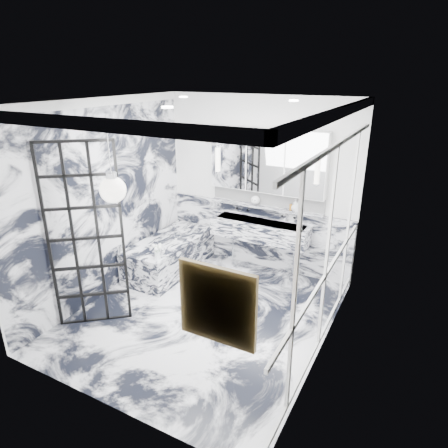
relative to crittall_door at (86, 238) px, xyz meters
The scene contains 25 objects.
floor 1.86m from the crittall_door, 32.80° to the left, with size 3.60×3.60×0.00m, color white.
ceiling 2.15m from the crittall_door, 32.80° to the left, with size 3.60×3.60×0.00m, color white.
wall_back 2.85m from the crittall_door, 65.02° to the left, with size 3.60×3.60×0.00m, color white.
wall_front 1.59m from the crittall_door, 40.61° to the right, with size 3.60×3.60×0.00m, color white.
wall_left 0.90m from the crittall_door, 117.46° to the left, with size 3.60×3.60×0.00m, color white.
wall_right 2.91m from the crittall_door, 15.43° to the left, with size 3.60×3.60×0.00m, color white.
marble_clad_back 2.89m from the crittall_door, 64.80° to the left, with size 3.18×0.05×1.05m, color white.
marble_clad_left 0.88m from the crittall_door, 116.58° to the left, with size 0.02×3.56×2.68m, color white.
panel_molding 2.89m from the crittall_door, 15.54° to the left, with size 0.03×3.40×2.30m, color white.
soap_bottle_a 3.10m from the crittall_door, 53.21° to the left, with size 0.07×0.07×0.19m, color #8C5919.
soap_bottle_b 3.12m from the crittall_door, 52.63° to the left, with size 0.07×0.07×0.16m, color #4C4C51.
soap_bottle_c 3.10m from the crittall_door, 53.28° to the left, with size 0.12×0.12×0.15m, color silver.
face_pot 2.75m from the crittall_door, 64.50° to the left, with size 0.15×0.15×0.15m, color white.
amber_bottle 3.06m from the crittall_door, 54.32° to the left, with size 0.04×0.04×0.10m, color #8C5919.
flower_vase 1.18m from the crittall_door, 72.39° to the left, with size 0.09×0.09×0.12m, color silver.
crittall_door is the anchor object (origin of this frame).
artwork 2.61m from the crittall_door, 22.38° to the right, with size 0.53×0.05×0.53m, color orange.
pendant_light 1.36m from the crittall_door, 24.65° to the right, with size 0.25×0.25×0.25m, color white.
trough_sink 2.73m from the crittall_door, 59.91° to the left, with size 1.60×0.45×0.30m, color silver.
ledge 2.84m from the crittall_door, 61.58° to the left, with size 1.90×0.14×0.04m, color silver.
subway_tile 2.89m from the crittall_door, 62.17° to the left, with size 1.90×0.03×0.23m, color white.
mirror_cabinet 2.91m from the crittall_door, 61.63° to the left, with size 1.90×0.16×1.00m, color white.
sconce_left 2.53m from the crittall_door, 77.59° to the left, with size 0.07×0.07×0.40m, color white.
sconce_right 3.29m from the crittall_door, 47.93° to the left, with size 0.07×0.07×0.40m, color white.
bathtub 1.90m from the crittall_door, 89.19° to the left, with size 0.75×1.65×0.55m, color silver.
Camera 1 is at (2.43, -3.96, 3.12)m, focal length 32.00 mm.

